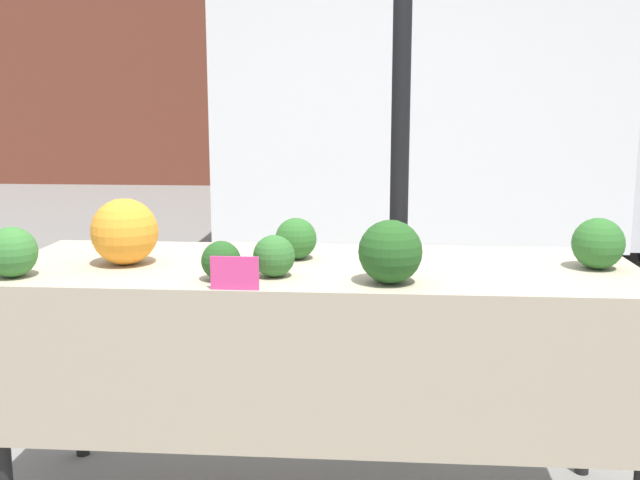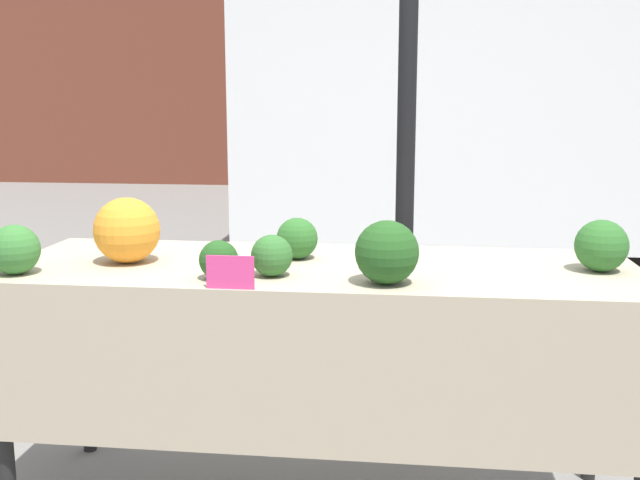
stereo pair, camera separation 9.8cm
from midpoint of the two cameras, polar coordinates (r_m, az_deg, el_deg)
tent_pole at (r=2.84m, az=7.59°, el=8.46°), size 0.07×0.07×2.50m
parked_truck at (r=6.27m, az=13.19°, el=9.94°), size 4.11×2.12×2.50m
market_table at (r=2.35m, az=1.02°, el=-4.90°), size 2.01×0.71×0.83m
orange_cauliflower at (r=2.46m, az=-13.41°, el=0.72°), size 0.21×0.21×0.21m
romanesco_head at (r=2.68m, az=-13.38°, el=0.53°), size 0.15×0.15×0.12m
broccoli_head_0 at (r=2.45m, az=21.73°, el=-0.41°), size 0.16×0.16×0.16m
broccoli_head_1 at (r=2.46m, az=-0.62°, el=0.12°), size 0.14×0.14×0.14m
broccoli_head_2 at (r=2.40m, az=-21.17°, el=-0.69°), size 0.15×0.15×0.15m
broccoli_head_3 at (r=2.13m, az=6.43°, el=-0.95°), size 0.18×0.18×0.18m
broccoli_head_4 at (r=2.19m, az=-6.46°, el=-1.52°), size 0.12×0.12×0.12m
broccoli_head_5 at (r=2.22m, az=-2.43°, el=-1.21°), size 0.13×0.13×0.13m
price_sign at (r=2.08m, az=-5.52°, el=-2.48°), size 0.13×0.01×0.09m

